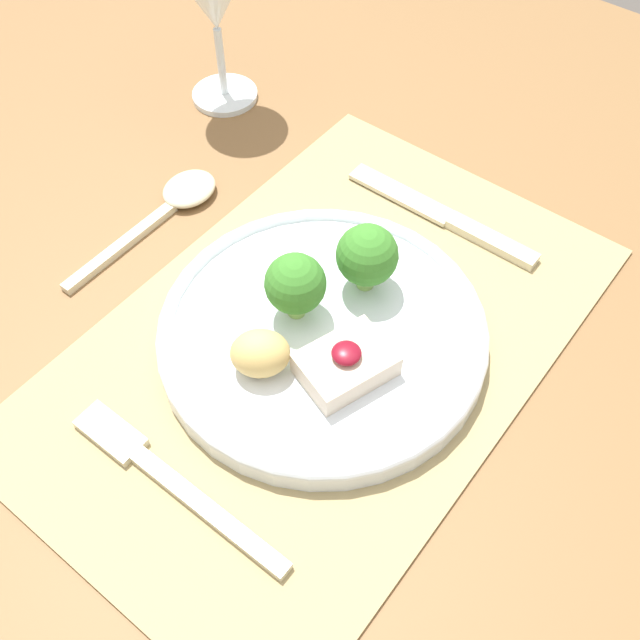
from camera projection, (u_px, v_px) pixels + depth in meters
name	position (u px, v px, depth m)	size (l,w,h in m)	color
ground_plane	(321.00, 620.00, 1.19)	(8.00, 8.00, 0.00)	#4C4742
dining_table	(322.00, 401.00, 0.65)	(1.19, 1.25, 0.76)	brown
placemat	(323.00, 342.00, 0.58)	(0.47, 0.30, 0.00)	#9E895B
dinner_plate	(321.00, 323.00, 0.57)	(0.25, 0.25, 0.08)	silver
fork	(164.00, 475.00, 0.51)	(0.02, 0.19, 0.01)	beige
knife	(453.00, 221.00, 0.65)	(0.02, 0.19, 0.01)	beige
spoon	(176.00, 200.00, 0.67)	(0.17, 0.04, 0.02)	beige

